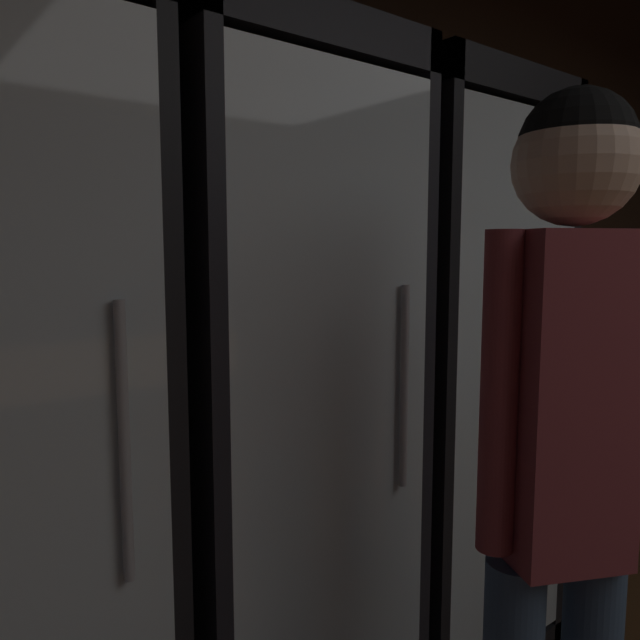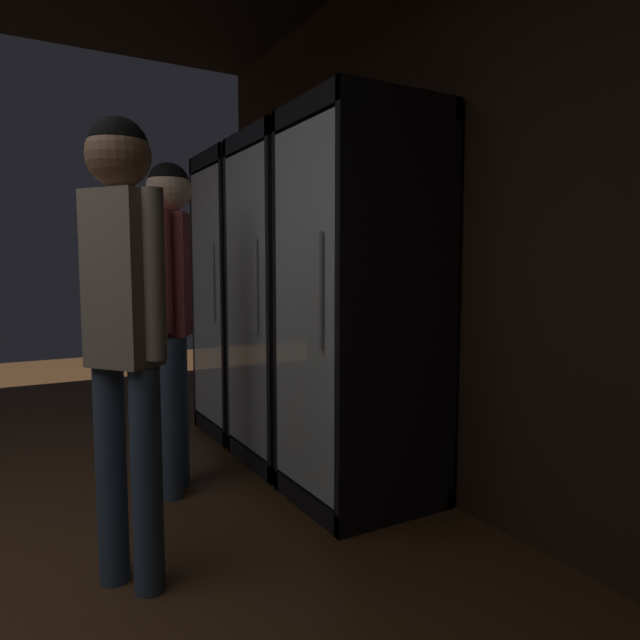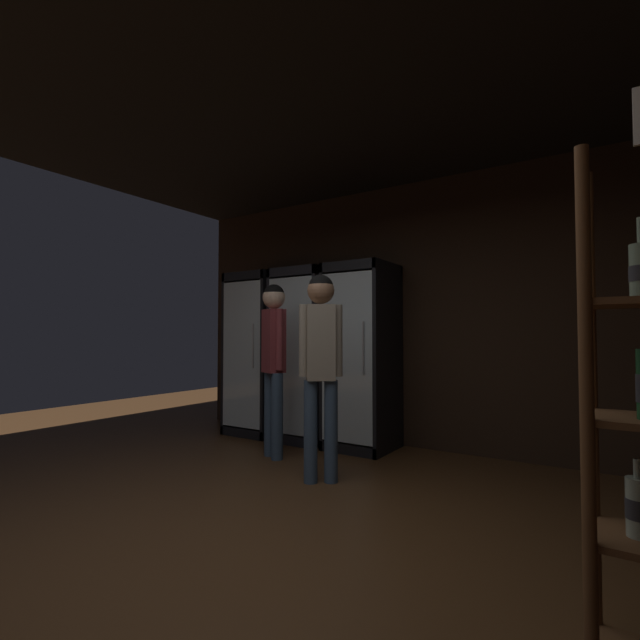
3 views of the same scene
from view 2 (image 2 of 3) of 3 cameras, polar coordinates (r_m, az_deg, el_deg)
wall_back at (r=2.57m, az=18.32°, el=10.60°), size 6.00×0.06×2.80m
cooler_far_left at (r=3.99m, az=-6.43°, el=2.19°), size 0.65×0.67×1.91m
cooler_left at (r=3.36m, az=-1.73°, el=1.69°), size 0.65×0.67×1.91m
cooler_center at (r=2.77m, az=4.99°, el=0.80°), size 0.65×0.67×1.91m
shopper_near at (r=2.92m, az=-14.82°, el=2.61°), size 0.30×0.24×1.66m
shopper_far at (r=2.07m, az=-19.29°, el=1.66°), size 0.29×0.27×1.66m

